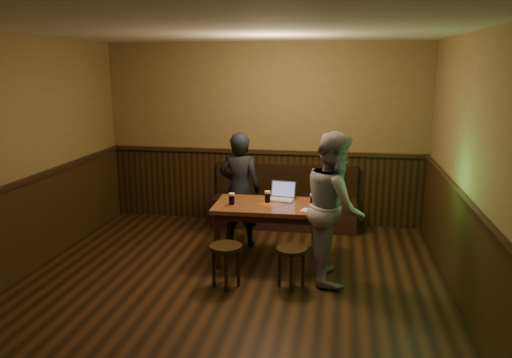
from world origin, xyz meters
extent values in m
cube|color=black|center=(0.00, 0.00, -0.01)|extent=(5.00, 6.00, 0.02)
cube|color=beige|center=(0.00, 0.00, 2.81)|extent=(5.00, 6.00, 0.02)
cube|color=olive|center=(0.00, 3.01, 1.40)|extent=(5.00, 0.02, 2.80)
cube|color=olive|center=(0.00, -3.01, 1.40)|extent=(5.00, 0.02, 2.80)
cube|color=olive|center=(2.51, 0.00, 1.40)|extent=(0.02, 6.00, 2.80)
cube|color=black|center=(0.00, 2.98, 0.55)|extent=(4.98, 0.04, 1.10)
cube|color=black|center=(2.48, 0.00, 0.55)|extent=(0.04, 5.98, 1.10)
cube|color=black|center=(0.00, 2.95, 1.13)|extent=(4.98, 0.06, 0.06)
cube|color=black|center=(2.45, 0.00, 1.13)|extent=(0.06, 5.98, 0.06)
cube|color=black|center=(0.37, 2.71, 0.23)|extent=(2.20, 0.50, 0.45)
cube|color=black|center=(0.37, 2.91, 0.70)|extent=(2.20, 0.10, 0.50)
cube|color=#4F2816|center=(0.37, 1.32, 0.73)|extent=(1.44, 0.84, 0.05)
cube|color=black|center=(0.37, 1.32, 0.66)|extent=(1.31, 0.72, 0.08)
cube|color=maroon|center=(0.37, 1.32, 0.76)|extent=(0.37, 0.37, 0.00)
cylinder|color=black|center=(-0.25, 0.98, 0.35)|extent=(0.07, 0.07, 0.71)
cylinder|color=black|center=(-0.27, 1.62, 0.35)|extent=(0.07, 0.07, 0.71)
cylinder|color=black|center=(1.00, 1.01, 0.35)|extent=(0.07, 0.07, 0.71)
cylinder|color=black|center=(0.99, 1.65, 0.35)|extent=(0.07, 0.07, 0.71)
cylinder|color=black|center=(-0.03, 0.48, 0.47)|extent=(0.44, 0.44, 0.04)
cylinder|color=black|center=(0.11, 0.51, 0.24)|extent=(0.04, 0.04, 0.47)
cylinder|color=black|center=(-0.06, 0.62, 0.24)|extent=(0.04, 0.04, 0.47)
cylinder|color=black|center=(-0.17, 0.45, 0.24)|extent=(0.04, 0.04, 0.47)
cylinder|color=black|center=(0.00, 0.35, 0.24)|extent=(0.04, 0.04, 0.47)
cylinder|color=black|center=(0.70, 0.59, 0.45)|extent=(0.38, 0.38, 0.04)
cylinder|color=black|center=(0.83, 0.60, 0.23)|extent=(0.04, 0.04, 0.45)
cylinder|color=black|center=(0.69, 0.72, 0.23)|extent=(0.04, 0.04, 0.45)
cylinder|color=black|center=(0.56, 0.58, 0.23)|extent=(0.04, 0.04, 0.45)
cylinder|color=black|center=(0.71, 0.46, 0.23)|extent=(0.04, 0.04, 0.45)
cylinder|color=#A42D14|center=(-0.11, 1.19, 0.76)|extent=(0.10, 0.10, 0.00)
cylinder|color=silver|center=(-0.11, 1.19, 0.76)|extent=(0.08, 0.08, 0.00)
cylinder|color=black|center=(-0.11, 1.19, 0.83)|extent=(0.07, 0.07, 0.12)
cylinder|color=beige|center=(-0.11, 1.19, 0.90)|extent=(0.08, 0.08, 0.03)
cylinder|color=#A42D14|center=(0.31, 1.37, 0.76)|extent=(0.10, 0.10, 0.00)
cylinder|color=silver|center=(0.31, 1.37, 0.76)|extent=(0.08, 0.08, 0.00)
cylinder|color=black|center=(0.31, 1.37, 0.83)|extent=(0.07, 0.07, 0.12)
cylinder|color=beige|center=(0.31, 1.37, 0.90)|extent=(0.07, 0.07, 0.03)
cylinder|color=#A42D14|center=(0.88, 1.33, 0.76)|extent=(0.10, 0.10, 0.00)
cylinder|color=silver|center=(0.88, 1.33, 0.76)|extent=(0.08, 0.08, 0.00)
cylinder|color=black|center=(0.88, 1.33, 0.83)|extent=(0.07, 0.07, 0.12)
cylinder|color=beige|center=(0.88, 1.33, 0.90)|extent=(0.08, 0.08, 0.03)
cube|color=silver|center=(0.46, 1.51, 0.77)|extent=(0.35, 0.26, 0.02)
cube|color=#B2B2B7|center=(0.46, 1.51, 0.78)|extent=(0.31, 0.21, 0.00)
cube|color=silver|center=(0.48, 1.62, 0.88)|extent=(0.33, 0.11, 0.21)
cube|color=#5C66AC|center=(0.48, 1.61, 0.88)|extent=(0.30, 0.09, 0.18)
cube|color=silver|center=(0.86, 1.11, 0.76)|extent=(0.26, 0.21, 0.00)
imported|color=black|center=(-0.15, 1.85, 0.79)|extent=(0.59, 0.39, 1.59)
imported|color=gray|center=(1.15, 0.94, 0.87)|extent=(0.78, 0.93, 1.74)
camera|label=1|loc=(1.20, -4.64, 2.48)|focal=35.00mm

